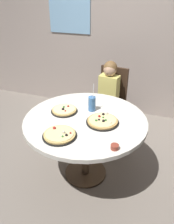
# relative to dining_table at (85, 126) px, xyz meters

# --- Properties ---
(ground_plane) EXTENTS (8.00, 8.00, 0.00)m
(ground_plane) POSITION_rel_dining_table_xyz_m (0.00, 0.00, -0.66)
(ground_plane) COLOR slate
(wall_with_window) EXTENTS (5.20, 0.14, 2.90)m
(wall_with_window) POSITION_rel_dining_table_xyz_m (-0.00, 1.73, 0.79)
(wall_with_window) COLOR #A8998E
(wall_with_window) RESTS_ON ground_plane
(dining_table) EXTENTS (1.26, 1.26, 0.75)m
(dining_table) POSITION_rel_dining_table_xyz_m (0.00, 0.00, 0.00)
(dining_table) COLOR silver
(dining_table) RESTS_ON ground_plane
(chair_wooden) EXTENTS (0.44, 0.44, 0.95)m
(chair_wooden) POSITION_rel_dining_table_xyz_m (0.01, 1.04, -0.13)
(chair_wooden) COLOR #382619
(chair_wooden) RESTS_ON ground_plane
(diner_child) EXTENTS (0.29, 0.42, 1.08)m
(diner_child) POSITION_rel_dining_table_xyz_m (-0.01, 0.86, -0.17)
(diner_child) COLOR #3F4766
(diner_child) RESTS_ON ground_plane
(pizza_veggie) EXTENTS (0.33, 0.33, 0.05)m
(pizza_veggie) POSITION_rel_dining_table_xyz_m (0.19, -0.01, 0.11)
(pizza_veggie) COLOR black
(pizza_veggie) RESTS_ON dining_table
(pizza_cheese) EXTENTS (0.28, 0.28, 0.05)m
(pizza_cheese) POSITION_rel_dining_table_xyz_m (-0.26, 0.06, 0.11)
(pizza_cheese) COLOR black
(pizza_cheese) RESTS_ON dining_table
(pizza_pepperoni) EXTENTS (0.31, 0.31, 0.05)m
(pizza_pepperoni) POSITION_rel_dining_table_xyz_m (-0.11, -0.37, 0.11)
(pizza_pepperoni) COLOR black
(pizza_pepperoni) RESTS_ON dining_table
(soda_cup) EXTENTS (0.08, 0.08, 0.31)m
(soda_cup) POSITION_rel_dining_table_xyz_m (0.01, 0.19, 0.17)
(soda_cup) COLOR #3F72B2
(soda_cup) RESTS_ON dining_table
(sauce_bowl) EXTENTS (0.07, 0.07, 0.04)m
(sauce_bowl) POSITION_rel_dining_table_xyz_m (0.40, -0.37, 0.11)
(sauce_bowl) COLOR brown
(sauce_bowl) RESTS_ON dining_table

